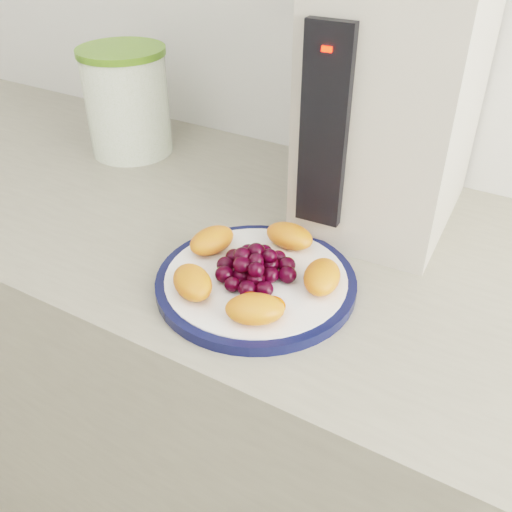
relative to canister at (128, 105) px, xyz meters
The scene contains 10 objects.
counter 0.66m from the canister, 19.20° to the right, with size 3.50×0.60×0.90m, color gray.
cabinet_face 0.69m from the canister, 19.20° to the right, with size 3.48×0.58×0.84m, color #89624C.
plate_rim 0.51m from the canister, 30.79° to the right, with size 0.27×0.27×0.01m, color #0D1238.
plate_face 0.51m from the canister, 30.79° to the right, with size 0.24×0.24×0.02m, color white.
canister is the anchor object (origin of this frame).
canister_lid 0.10m from the canister, ahead, with size 0.16×0.16×0.01m, color #548026.
appliance_body 0.52m from the canister, ahead, with size 0.21×0.29×0.36m, color beige.
appliance_panel 0.49m from the canister, 16.32° to the right, with size 0.06×0.02×0.27m, color black.
appliance_led 0.53m from the canister, 17.58° to the right, with size 0.01×0.01×0.01m, color #FF0C05.
fruit_plate 0.51m from the canister, 31.26° to the right, with size 0.23×0.23×0.04m.
Camera 1 is at (0.38, 0.54, 1.37)m, focal length 40.00 mm.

